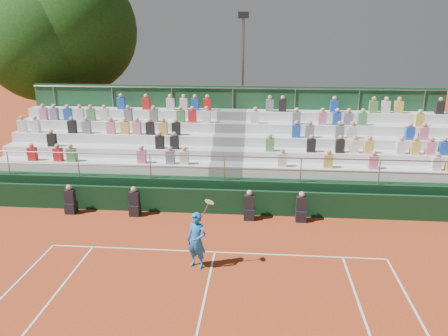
# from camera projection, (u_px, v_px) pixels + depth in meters

# --- Properties ---
(ground) EXTENTS (90.00, 90.00, 0.00)m
(ground) POSITION_uv_depth(u_px,v_px,m) (215.00, 252.00, 14.27)
(ground) COLOR #AB3F1C
(ground) RESTS_ON ground
(courtside_wall) EXTENTS (20.00, 0.15, 1.00)m
(courtside_wall) POSITION_uv_depth(u_px,v_px,m) (223.00, 202.00, 17.16)
(courtside_wall) COLOR black
(courtside_wall) RESTS_ON ground
(line_officials) EXTENTS (9.43, 0.40, 1.19)m
(line_officials) POSITION_uv_depth(u_px,v_px,m) (187.00, 205.00, 16.85)
(line_officials) COLOR black
(line_officials) RESTS_ON ground
(grandstand) EXTENTS (20.00, 5.20, 4.40)m
(grandstand) POSITION_uv_depth(u_px,v_px,m) (230.00, 164.00, 20.07)
(grandstand) COLOR black
(grandstand) RESTS_ON ground
(tennis_player) EXTENTS (0.91, 0.65, 2.22)m
(tennis_player) POSITION_uv_depth(u_px,v_px,m) (197.00, 240.00, 13.12)
(tennis_player) COLOR blue
(tennis_player) RESTS_ON ground
(tree_west) EXTENTS (6.77, 6.77, 9.79)m
(tree_west) POSITION_uv_depth(u_px,v_px,m) (42.00, 41.00, 24.54)
(tree_west) COLOR #331D12
(tree_west) RESTS_ON ground
(tree_east) EXTENTS (7.32, 7.32, 10.65)m
(tree_east) POSITION_uv_depth(u_px,v_px,m) (73.00, 30.00, 25.16)
(tree_east) COLOR #331D12
(tree_east) RESTS_ON ground
(floodlight_mast) EXTENTS (0.60, 0.25, 7.97)m
(floodlight_mast) POSITION_uv_depth(u_px,v_px,m) (243.00, 72.00, 25.36)
(floodlight_mast) COLOR gray
(floodlight_mast) RESTS_ON ground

